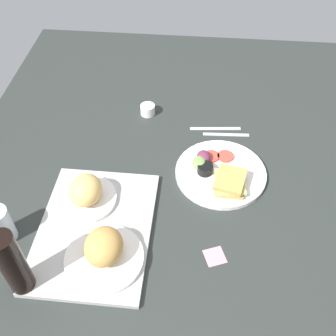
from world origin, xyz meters
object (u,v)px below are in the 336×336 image
object	(u,v)px
bread_plate_far	(85,193)
plate_with_salad	(220,173)
bread_plate_near	(104,251)
espresso_cup	(148,110)
knife	(215,128)
sticky_note	(215,256)
soda_bottle	(13,265)
drinking_glass	(0,225)
serving_tray	(95,230)
fork	(226,134)

from	to	relation	value
bread_plate_far	plate_with_salad	bearing A→B (deg)	-69.08
bread_plate_near	bread_plate_far	world-z (taller)	bread_plate_near
espresso_cup	knife	size ratio (longest dim) A/B	0.29
plate_with_salad	sticky_note	world-z (taller)	plate_with_salad
plate_with_salad	soda_bottle	distance (cm)	68.93
drinking_glass	soda_bottle	bearing A→B (deg)	-143.99
bread_plate_far	espresso_cup	bearing A→B (deg)	-16.03
serving_tray	drinking_glass	xyz separation A→B (cm)	(-4.28, 25.71, 5.12)
serving_tray	bread_plate_near	bearing A→B (deg)	-151.60
sticky_note	plate_with_salad	bearing A→B (deg)	-1.92
drinking_glass	plate_with_salad	bearing A→B (deg)	-64.40
drinking_glass	fork	bearing A→B (deg)	-52.04
serving_tray	bread_plate_far	size ratio (longest dim) A/B	2.32
fork	knife	world-z (taller)	same
bread_plate_near	plate_with_salad	distance (cm)	47.26
bread_plate_far	fork	world-z (taller)	bread_plate_far
bread_plate_near	bread_plate_far	bearing A→B (deg)	26.59
bread_plate_near	knife	distance (cm)	66.08
serving_tray	sticky_note	size ratio (longest dim) A/B	8.04
bread_plate_near	fork	distance (cm)	65.40
serving_tray	espresso_cup	bearing A→B (deg)	-8.80
soda_bottle	plate_with_salad	bearing A→B (deg)	-49.02
plate_with_salad	soda_bottle	size ratio (longest dim) A/B	1.31
serving_tray	drinking_glass	distance (cm)	26.56
bread_plate_near	soda_bottle	size ratio (longest dim) A/B	0.95
bread_plate_near	sticky_note	xyz separation A→B (cm)	(4.25, -30.42, -5.19)
sticky_note	espresso_cup	bearing A→B (deg)	23.85
plate_with_salad	espresso_cup	distance (cm)	41.10
bread_plate_near	fork	xyz separation A→B (cm)	(55.73, -33.86, -5.00)
serving_tray	bread_plate_near	distance (cm)	11.69
knife	espresso_cup	bearing A→B (deg)	-19.24
soda_bottle	knife	distance (cm)	85.41
serving_tray	knife	distance (cm)	60.40
bread_plate_far	soda_bottle	world-z (taller)	soda_bottle
serving_tray	espresso_cup	distance (cm)	56.35
plate_with_salad	espresso_cup	xyz separation A→B (cm)	(30.11, 27.98, 0.36)
bread_plate_far	knife	world-z (taller)	bread_plate_far
plate_with_salad	soda_bottle	xyz separation A→B (cm)	(-44.73, 51.49, 9.98)
plate_with_salad	drinking_glass	world-z (taller)	drinking_glass
drinking_glass	sticky_note	bearing A→B (deg)	-90.92
drinking_glass	knife	world-z (taller)	drinking_glass
serving_tray	bread_plate_far	bearing A→B (deg)	24.79
knife	sticky_note	bearing A→B (deg)	85.11
fork	sticky_note	bearing A→B (deg)	83.18
plate_with_salad	sticky_note	size ratio (longest dim) A/B	5.42
soda_bottle	knife	world-z (taller)	soda_bottle
espresso_cup	sticky_note	xyz separation A→B (cm)	(-60.94, -26.94, -1.94)
drinking_glass	fork	world-z (taller)	drinking_glass
plate_with_salad	drinking_glass	distance (cm)	69.22
drinking_glass	espresso_cup	xyz separation A→B (cm)	(59.95, -34.33, -3.92)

